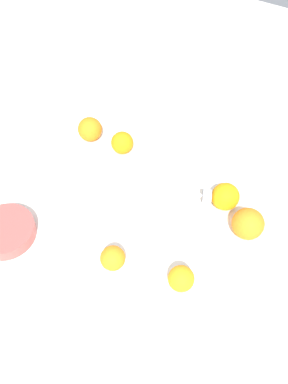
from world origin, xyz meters
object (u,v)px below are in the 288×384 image
(ceramic_bowl, at_px, (5,231))
(orange_1, at_px, (90,129))
(orange_5, at_px, (122,143))
(orange_4, at_px, (225,197))
(orange_0, at_px, (248,224))
(water_bottle, at_px, (153,193))
(orange_3, at_px, (181,279))
(orange_2, at_px, (114,259))

(ceramic_bowl, bearing_deg, orange_1, -177.75)
(orange_5, height_order, ceramic_bowl, orange_5)
(orange_4, xyz_separation_m, ceramic_bowl, (0.38, -0.45, -0.02))
(orange_0, relative_size, orange_5, 1.22)
(water_bottle, xyz_separation_m, orange_1, (-0.12, -0.29, 0.00))
(orange_4, xyz_separation_m, orange_5, (-0.04, -0.35, -0.00))
(orange_1, bearing_deg, orange_4, 86.10)
(orange_4, distance_m, ceramic_bowl, 0.59)
(water_bottle, height_order, orange_5, water_bottle)
(orange_0, relative_size, orange_1, 1.11)
(orange_0, distance_m, orange_3, 0.23)
(water_bottle, height_order, ceramic_bowl, water_bottle)
(orange_2, height_order, ceramic_bowl, orange_2)
(orange_5, xyz_separation_m, ceramic_bowl, (0.41, -0.10, -0.02))
(orange_0, bearing_deg, orange_2, -44.27)
(water_bottle, height_order, orange_1, same)
(orange_1, bearing_deg, orange_3, 57.28)
(orange_5, bearing_deg, orange_0, 78.12)
(water_bottle, relative_size, orange_2, 4.72)
(orange_4, bearing_deg, water_bottle, -63.90)
(orange_4, bearing_deg, orange_2, -27.46)
(orange_3, height_order, orange_5, orange_5)
(water_bottle, distance_m, orange_2, 0.22)
(orange_0, xyz_separation_m, orange_5, (-0.09, -0.44, -0.01))
(orange_1, distance_m, orange_3, 0.56)
(orange_5, relative_size, ceramic_bowl, 0.44)
(orange_0, relative_size, ceramic_bowl, 0.54)
(orange_0, bearing_deg, orange_4, -123.60)
(water_bottle, xyz_separation_m, ceramic_bowl, (0.29, -0.28, -0.02))
(ceramic_bowl, bearing_deg, orange_0, 120.82)
(orange_1, relative_size, orange_4, 0.99)
(orange_3, bearing_deg, orange_4, -178.98)
(water_bottle, xyz_separation_m, orange_2, (0.22, 0.02, -0.01))
(orange_1, xyz_separation_m, orange_2, (0.34, 0.31, -0.01))
(orange_2, distance_m, orange_5, 0.39)
(orange_0, bearing_deg, ceramic_bowl, -59.18)
(water_bottle, bearing_deg, orange_0, -19.37)
(orange_4, relative_size, orange_5, 1.11)
(orange_1, relative_size, orange_2, 1.21)
(orange_5, bearing_deg, water_bottle, 55.10)
(orange_1, bearing_deg, orange_2, 42.28)
(orange_2, bearing_deg, water_bottle, -175.55)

